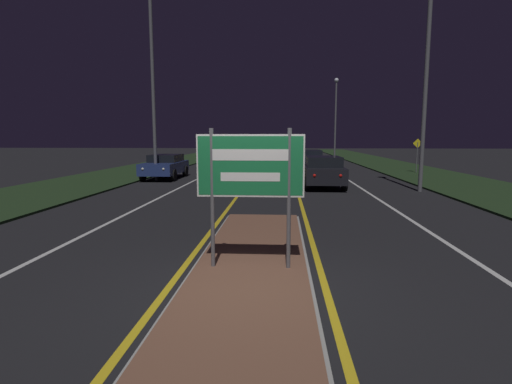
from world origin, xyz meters
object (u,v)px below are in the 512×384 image
Objects in this scene: streetlight_left_near at (152,68)px; car_receding_1 at (310,158)px; streetlight_right_far at (336,111)px; warning_sign at (417,152)px; highway_sign at (250,172)px; car_approaching_0 at (165,166)px; car_receding_0 at (323,171)px; streetlight_right_near at (429,35)px; car_approaching_1 at (215,154)px.

car_receding_1 is (8.88, 9.45, -5.15)m from streetlight_left_near.
warning_sign is (3.01, -17.07, -3.71)m from streetlight_right_far.
streetlight_left_near is at bearing 113.45° from highway_sign.
streetlight_right_far reaches higher than car_receding_1.
car_receding_0 is at bearing -21.92° from car_approaching_0.
streetlight_left_near is 13.23m from streetlight_right_near.
streetlight_left_near is at bearing 164.80° from streetlight_right_near.
car_receding_0 is 9.19m from car_approaching_0.
highway_sign is at bearing -99.58° from streetlight_right_far.
streetlight_right_near reaches higher than warning_sign.
streetlight_left_near is 5.31m from car_approaching_0.
warning_sign is at bearing -32.69° from car_receding_1.
streetlight_right_near is at bearing -107.09° from warning_sign.
car_receding_1 is at bearing 83.64° from highway_sign.
highway_sign reaches higher than car_approaching_1.
car_receding_0 is at bearing 78.58° from highway_sign.
car_receding_1 is 7.81m from warning_sign.
highway_sign is at bearing -79.32° from car_approaching_1.
streetlight_right_far is (-0.33, 25.78, -1.41)m from streetlight_right_near.
streetlight_left_near reaches higher than car_receding_1.
highway_sign is 0.52× the size of car_receding_1.
highway_sign is 37.34m from streetlight_right_far.
highway_sign is 0.24× the size of streetlight_left_near.
car_approaching_1 reaches higher than car_receding_1.
streetlight_right_near is 14.62m from car_approaching_0.
streetlight_right_near reaches higher than car_approaching_1.
streetlight_right_near reaches higher than streetlight_right_far.
car_approaching_1 is at bearing -149.80° from streetlight_right_far.
highway_sign is at bearing -66.55° from streetlight_left_near.
car_receding_0 is (-4.07, 1.25, -5.74)m from streetlight_right_near.
streetlight_right_near is 2.40× the size of car_receding_0.
streetlight_left_near is 25.55m from streetlight_right_far.
warning_sign is at bearing 18.78° from streetlight_left_near.
streetlight_right_far is 25.19m from car_receding_0.
car_approaching_0 is at bearing 159.60° from streetlight_right_near.
car_receding_0 is at bearing -132.14° from warning_sign.
streetlight_right_near is 2.34× the size of car_approaching_0.
streetlight_right_far is at bearing 59.84° from car_approaching_0.
streetlight_right_far is 2.02× the size of car_receding_0.
streetlight_right_near is 1.19× the size of streetlight_right_far.
streetlight_right_near is at bearing -89.26° from streetlight_right_far.
highway_sign reaches higher than car_receding_0.
streetlight_right_near is 4.65× the size of warning_sign.
streetlight_right_far is (12.42, 22.32, -0.80)m from streetlight_left_near.
car_receding_0 is (8.68, -2.21, -5.14)m from streetlight_left_near.
streetlight_right_near is at bearing -57.29° from car_approaching_1.
warning_sign is at bearing 14.78° from car_approaching_0.
streetlight_right_near is at bearing 59.09° from highway_sign.
car_receding_0 is at bearing -98.66° from streetlight_right_far.
streetlight_left_near is 13.95m from car_receding_1.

